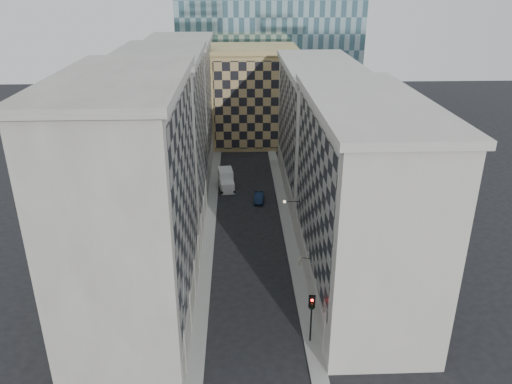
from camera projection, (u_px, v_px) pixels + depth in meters
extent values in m
cube|color=gray|center=(210.00, 226.00, 67.47)|extent=(1.50, 100.00, 0.15)
cube|color=gray|center=(287.00, 224.00, 67.84)|extent=(1.50, 100.00, 0.15)
cube|color=gray|center=(132.00, 210.00, 45.30)|extent=(10.00, 22.00, 23.00)
cube|color=gray|center=(185.00, 195.00, 44.88)|extent=(0.25, 19.36, 18.00)
cube|color=gray|center=(191.00, 300.00, 49.40)|extent=(0.45, 21.12, 3.20)
cube|color=gray|center=(118.00, 79.00, 40.61)|extent=(10.80, 22.80, 0.70)
cylinder|color=gray|center=(181.00, 353.00, 41.59)|extent=(0.90, 0.90, 4.40)
cylinder|color=gray|center=(187.00, 312.00, 46.63)|extent=(0.90, 0.90, 4.40)
cylinder|color=gray|center=(191.00, 279.00, 51.68)|extent=(0.90, 0.90, 4.40)
cylinder|color=gray|center=(195.00, 252.00, 56.72)|extent=(0.90, 0.90, 4.40)
cube|color=gray|center=(164.00, 142.00, 65.68)|extent=(10.00, 22.00, 22.00)
cube|color=gray|center=(201.00, 131.00, 65.26)|extent=(0.25, 19.36, 17.00)
cube|color=gray|center=(204.00, 206.00, 69.58)|extent=(0.45, 21.12, 3.20)
cube|color=gray|center=(157.00, 54.00, 61.18)|extent=(10.80, 22.80, 0.70)
cylinder|color=gray|center=(198.00, 230.00, 61.77)|extent=(0.90, 0.90, 4.40)
cylinder|color=gray|center=(201.00, 211.00, 66.81)|extent=(0.90, 0.90, 4.40)
cylinder|color=gray|center=(204.00, 194.00, 71.86)|extent=(0.90, 0.90, 4.40)
cylinder|color=gray|center=(206.00, 180.00, 76.91)|extent=(0.90, 0.90, 4.40)
cube|color=gray|center=(181.00, 106.00, 86.06)|extent=(10.00, 22.00, 21.00)
cube|color=gray|center=(209.00, 97.00, 85.64)|extent=(0.25, 19.36, 16.00)
cube|color=gray|center=(211.00, 155.00, 89.76)|extent=(0.45, 21.12, 3.20)
cube|color=gray|center=(177.00, 41.00, 81.76)|extent=(10.80, 22.80, 0.70)
cylinder|color=gray|center=(207.00, 168.00, 81.95)|extent=(0.90, 0.90, 4.40)
cylinder|color=gray|center=(209.00, 157.00, 87.00)|extent=(0.90, 0.90, 4.40)
cylinder|color=gray|center=(210.00, 147.00, 92.04)|extent=(0.90, 0.90, 4.40)
cylinder|color=gray|center=(212.00, 138.00, 97.09)|extent=(0.90, 0.90, 4.40)
cube|color=#AAA69B|center=(361.00, 203.00, 50.35)|extent=(10.00, 26.00, 20.00)
cube|color=gray|center=(313.00, 190.00, 49.58)|extent=(0.25, 22.88, 15.00)
cube|color=#AAA69B|center=(310.00, 275.00, 53.51)|extent=(0.45, 24.96, 3.20)
cube|color=#AAA69B|center=(370.00, 102.00, 46.25)|extent=(10.80, 26.80, 0.70)
cylinder|color=#AAA69B|center=(328.00, 334.00, 43.74)|extent=(0.90, 0.90, 4.40)
cylinder|color=#AAA69B|center=(319.00, 299.00, 48.51)|extent=(0.90, 0.90, 4.40)
cylinder|color=#AAA69B|center=(311.00, 270.00, 53.28)|extent=(0.90, 0.90, 4.40)
cylinder|color=#AAA69B|center=(305.00, 246.00, 58.05)|extent=(0.90, 0.90, 4.40)
cylinder|color=#AAA69B|center=(300.00, 226.00, 62.82)|extent=(0.90, 0.90, 4.40)
cube|color=#AAA69B|center=(319.00, 132.00, 75.32)|extent=(10.00, 28.00, 19.00)
cube|color=gray|center=(287.00, 123.00, 74.55)|extent=(0.25, 24.64, 14.00)
cube|color=#AAA69B|center=(286.00, 181.00, 78.28)|extent=(0.45, 26.88, 3.20)
cube|color=#AAA69B|center=(322.00, 66.00, 71.41)|extent=(10.80, 28.80, 0.70)
cube|color=#A18955|center=(254.00, 98.00, 99.05)|extent=(16.00, 14.00, 18.00)
cube|color=tan|center=(255.00, 106.00, 92.53)|extent=(15.20, 0.25, 16.50)
cube|color=#A18955|center=(253.00, 49.00, 95.32)|extent=(16.80, 14.80, 0.80)
cube|color=#2C2722|center=(242.00, 61.00, 109.84)|extent=(6.00, 6.00, 28.00)
cylinder|color=gray|center=(184.00, 285.00, 40.45)|extent=(0.10, 2.33, 2.33)
cylinder|color=gray|center=(188.00, 260.00, 44.12)|extent=(0.10, 2.33, 2.33)
cylinder|color=black|center=(292.00, 202.00, 59.90)|extent=(1.80, 0.08, 0.08)
sphere|color=#FFE5B2|center=(284.00, 202.00, 59.87)|extent=(0.36, 0.36, 0.36)
cylinder|color=black|center=(311.00, 325.00, 45.34)|extent=(0.16, 0.16, 3.56)
cube|color=black|center=(312.00, 303.00, 44.39)|extent=(0.42, 0.36, 1.22)
cube|color=black|center=(312.00, 302.00, 44.57)|extent=(0.61, 0.13, 1.39)
sphere|color=#FF0C07|center=(312.00, 300.00, 44.06)|extent=(0.22, 0.22, 0.22)
sphere|color=#331E05|center=(312.00, 304.00, 44.22)|extent=(0.22, 0.22, 0.22)
sphere|color=black|center=(312.00, 308.00, 44.39)|extent=(0.22, 0.22, 0.22)
cube|color=silver|center=(227.00, 187.00, 77.88)|extent=(2.30, 2.46, 1.67)
cube|color=silver|center=(226.00, 178.00, 79.83)|extent=(2.53, 3.58, 2.88)
cylinder|color=black|center=(222.00, 192.00, 77.24)|extent=(0.38, 0.87, 0.84)
cylinder|color=black|center=(234.00, 191.00, 77.51)|extent=(0.38, 0.87, 0.84)
cylinder|color=black|center=(219.00, 182.00, 81.11)|extent=(0.38, 0.87, 0.84)
cylinder|color=black|center=(231.00, 181.00, 81.39)|extent=(0.38, 0.87, 0.84)
imported|color=#0F1E3A|center=(259.00, 197.00, 74.74)|extent=(1.66, 3.98, 1.28)
cylinder|color=black|center=(306.00, 258.00, 51.72)|extent=(0.75, 0.30, 0.06)
cube|color=beige|center=(300.00, 262.00, 51.85)|extent=(0.27, 0.66, 0.67)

